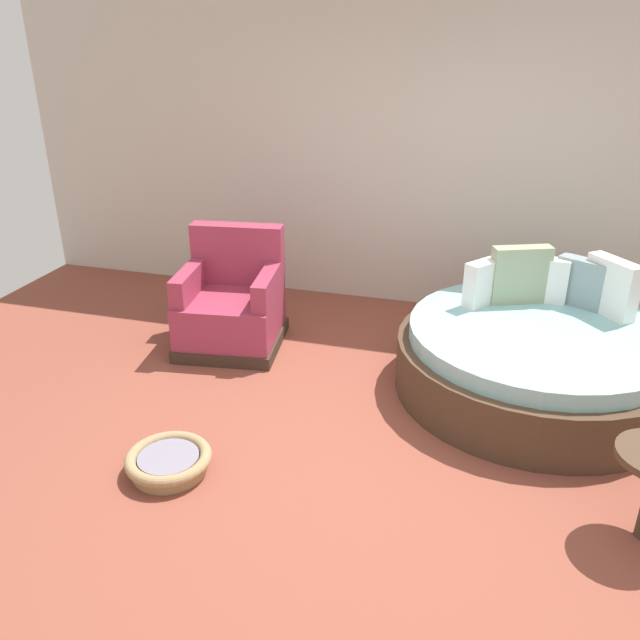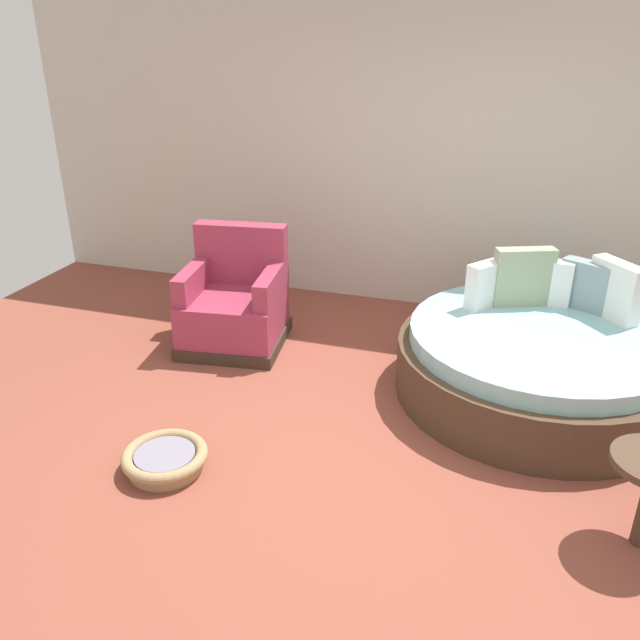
% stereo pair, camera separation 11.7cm
% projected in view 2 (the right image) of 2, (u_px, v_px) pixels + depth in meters
% --- Properties ---
extents(ground_plane, '(8.00, 8.00, 0.02)m').
position_uv_depth(ground_plane, '(369.00, 461.00, 3.95)').
color(ground_plane, brown).
extents(back_wall, '(8.00, 0.12, 2.97)m').
position_uv_depth(back_wall, '(446.00, 144.00, 5.57)').
color(back_wall, beige).
rests_on(back_wall, ground_plane).
extents(round_daybed, '(1.97, 1.97, 0.94)m').
position_uv_depth(round_daybed, '(538.00, 360.00, 4.56)').
color(round_daybed, '#473323').
rests_on(round_daybed, ground_plane).
extents(red_armchair, '(0.90, 0.90, 0.94)m').
position_uv_depth(red_armchair, '(235.00, 305.00, 5.29)').
color(red_armchair, '#38281E').
rests_on(red_armchair, ground_plane).
extents(pet_basket, '(0.51, 0.51, 0.13)m').
position_uv_depth(pet_basket, '(165.00, 459.00, 3.84)').
color(pet_basket, '#9E7F56').
rests_on(pet_basket, ground_plane).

